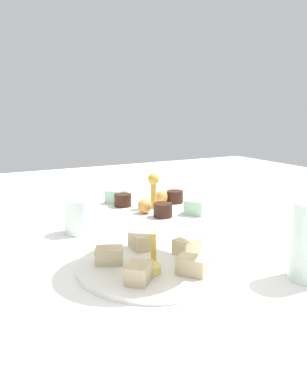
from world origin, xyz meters
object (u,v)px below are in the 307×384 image
object	(u,v)px
butter_knife_right	(230,225)
tiered_serving_stand	(153,242)
water_glass_short_left	(78,216)
teacup_with_saucer	(135,214)

from	to	relation	value
butter_knife_right	tiered_serving_stand	bearing A→B (deg)	92.79
water_glass_short_left	butter_knife_right	size ratio (longest dim) A/B	0.46
tiered_serving_stand	water_glass_short_left	xyz separation A→B (m)	(-0.26, -0.06, -0.01)
butter_knife_right	water_glass_short_left	bearing A→B (deg)	47.43
tiered_serving_stand	teacup_with_saucer	distance (m)	0.28
tiered_serving_stand	teacup_with_saucer	xyz separation A→B (m)	(-0.26, 0.09, -0.02)
tiered_serving_stand	butter_knife_right	world-z (taller)	tiered_serving_stand
water_glass_short_left	teacup_with_saucer	distance (m)	0.15
teacup_with_saucer	tiered_serving_stand	bearing A→B (deg)	-18.65
teacup_with_saucer	butter_knife_right	distance (m)	0.23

